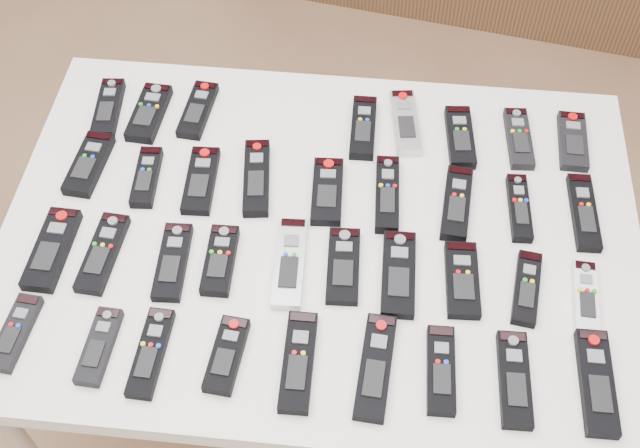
# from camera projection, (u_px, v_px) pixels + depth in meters

# --- Properties ---
(ground) EXTENTS (4.00, 4.00, 0.00)m
(ground) POSITION_uv_depth(u_px,v_px,m) (321.00, 389.00, 2.21)
(ground) COLOR brown
(ground) RESTS_ON ground
(table) EXTENTS (1.25, 0.88, 0.78)m
(table) POSITION_uv_depth(u_px,v_px,m) (320.00, 247.00, 1.62)
(table) COLOR white
(table) RESTS_ON ground
(remote_0) EXTENTS (0.06, 0.17, 0.02)m
(remote_0) POSITION_uv_depth(u_px,v_px,m) (108.00, 108.00, 1.75)
(remote_0) COLOR black
(remote_0) RESTS_ON table
(remote_1) EXTENTS (0.07, 0.16, 0.02)m
(remote_1) POSITION_uv_depth(u_px,v_px,m) (149.00, 113.00, 1.75)
(remote_1) COLOR black
(remote_1) RESTS_ON table
(remote_2) EXTENTS (0.07, 0.16, 0.02)m
(remote_2) POSITION_uv_depth(u_px,v_px,m) (198.00, 110.00, 1.75)
(remote_2) COLOR black
(remote_2) RESTS_ON table
(remote_3) EXTENTS (0.05, 0.17, 0.02)m
(remote_3) POSITION_uv_depth(u_px,v_px,m) (363.00, 128.00, 1.72)
(remote_3) COLOR black
(remote_3) RESTS_ON table
(remote_4) EXTENTS (0.08, 0.18, 0.02)m
(remote_4) POSITION_uv_depth(u_px,v_px,m) (405.00, 123.00, 1.73)
(remote_4) COLOR #B7B7BC
(remote_4) RESTS_ON table
(remote_5) EXTENTS (0.07, 0.17, 0.02)m
(remote_5) POSITION_uv_depth(u_px,v_px,m) (460.00, 137.00, 1.70)
(remote_5) COLOR black
(remote_5) RESTS_ON table
(remote_6) EXTENTS (0.06, 0.17, 0.02)m
(remote_6) POSITION_uv_depth(u_px,v_px,m) (519.00, 138.00, 1.70)
(remote_6) COLOR black
(remote_6) RESTS_ON table
(remote_7) EXTENTS (0.06, 0.16, 0.02)m
(remote_7) POSITION_uv_depth(u_px,v_px,m) (573.00, 141.00, 1.70)
(remote_7) COLOR black
(remote_7) RESTS_ON table
(remote_8) EXTENTS (0.07, 0.17, 0.02)m
(remote_8) POSITION_uv_depth(u_px,v_px,m) (89.00, 164.00, 1.66)
(remote_8) COLOR black
(remote_8) RESTS_ON table
(remote_9) EXTENTS (0.06, 0.15, 0.02)m
(remote_9) POSITION_uv_depth(u_px,v_px,m) (147.00, 177.00, 1.64)
(remote_9) COLOR black
(remote_9) RESTS_ON table
(remote_10) EXTENTS (0.06, 0.17, 0.02)m
(remote_10) POSITION_uv_depth(u_px,v_px,m) (201.00, 180.00, 1.63)
(remote_10) COLOR black
(remote_10) RESTS_ON table
(remote_11) EXTENTS (0.07, 0.19, 0.02)m
(remote_11) POSITION_uv_depth(u_px,v_px,m) (257.00, 178.00, 1.64)
(remote_11) COLOR black
(remote_11) RESTS_ON table
(remote_12) EXTENTS (0.07, 0.16, 0.02)m
(remote_12) POSITION_uv_depth(u_px,v_px,m) (327.00, 191.00, 1.62)
(remote_12) COLOR black
(remote_12) RESTS_ON table
(remote_13) EXTENTS (0.05, 0.19, 0.02)m
(remote_13) POSITION_uv_depth(u_px,v_px,m) (387.00, 194.00, 1.61)
(remote_13) COLOR black
(remote_13) RESTS_ON table
(remote_14) EXTENTS (0.07, 0.18, 0.02)m
(remote_14) POSITION_uv_depth(u_px,v_px,m) (457.00, 203.00, 1.60)
(remote_14) COLOR black
(remote_14) RESTS_ON table
(remote_15) EXTENTS (0.05, 0.16, 0.02)m
(remote_15) POSITION_uv_depth(u_px,v_px,m) (519.00, 208.00, 1.59)
(remote_15) COLOR black
(remote_15) RESTS_ON table
(remote_16) EXTENTS (0.05, 0.19, 0.02)m
(remote_16) POSITION_uv_depth(u_px,v_px,m) (584.00, 212.00, 1.59)
(remote_16) COLOR black
(remote_16) RESTS_ON table
(remote_17) EXTENTS (0.07, 0.18, 0.02)m
(remote_17) POSITION_uv_depth(u_px,v_px,m) (52.00, 249.00, 1.53)
(remote_17) COLOR black
(remote_17) RESTS_ON table
(remote_18) EXTENTS (0.06, 0.18, 0.02)m
(remote_18) POSITION_uv_depth(u_px,v_px,m) (103.00, 253.00, 1.52)
(remote_18) COLOR black
(remote_18) RESTS_ON table
(remote_19) EXTENTS (0.06, 0.17, 0.02)m
(remote_19) POSITION_uv_depth(u_px,v_px,m) (173.00, 262.00, 1.51)
(remote_19) COLOR black
(remote_19) RESTS_ON table
(remote_20) EXTENTS (0.06, 0.15, 0.02)m
(remote_20) POSITION_uv_depth(u_px,v_px,m) (220.00, 260.00, 1.51)
(remote_20) COLOR black
(remote_20) RESTS_ON table
(remote_21) EXTENTS (0.06, 0.20, 0.02)m
(remote_21) POSITION_uv_depth(u_px,v_px,m) (290.00, 263.00, 1.51)
(remote_21) COLOR #B7B7BC
(remote_21) RESTS_ON table
(remote_22) EXTENTS (0.07, 0.17, 0.02)m
(remote_22) POSITION_uv_depth(u_px,v_px,m) (343.00, 266.00, 1.51)
(remote_22) COLOR black
(remote_22) RESTS_ON table
(remote_23) EXTENTS (0.06, 0.18, 0.02)m
(remote_23) POSITION_uv_depth(u_px,v_px,m) (398.00, 274.00, 1.50)
(remote_23) COLOR black
(remote_23) RESTS_ON table
(remote_24) EXTENTS (0.07, 0.16, 0.02)m
(remote_24) POSITION_uv_depth(u_px,v_px,m) (462.00, 280.00, 1.49)
(remote_24) COLOR black
(remote_24) RESTS_ON table
(remote_25) EXTENTS (0.06, 0.16, 0.02)m
(remote_25) POSITION_uv_depth(u_px,v_px,m) (527.00, 288.00, 1.48)
(remote_25) COLOR black
(remote_25) RESTS_ON table
(remote_26) EXTENTS (0.05, 0.16, 0.02)m
(remote_26) POSITION_uv_depth(u_px,v_px,m) (585.00, 298.00, 1.47)
(remote_26) COLOR silver
(remote_26) RESTS_ON table
(remote_27) EXTENTS (0.06, 0.15, 0.02)m
(remote_27) POSITION_uv_depth(u_px,v_px,m) (15.00, 333.00, 1.42)
(remote_27) COLOR black
(remote_27) RESTS_ON table
(remote_28) EXTENTS (0.05, 0.15, 0.02)m
(remote_28) POSITION_uv_depth(u_px,v_px,m) (99.00, 346.00, 1.41)
(remote_28) COLOR black
(remote_28) RESTS_ON table
(remote_29) EXTENTS (0.05, 0.17, 0.02)m
(remote_29) POSITION_uv_depth(u_px,v_px,m) (151.00, 353.00, 1.40)
(remote_29) COLOR black
(remote_29) RESTS_ON table
(remote_30) EXTENTS (0.06, 0.15, 0.02)m
(remote_30) POSITION_uv_depth(u_px,v_px,m) (227.00, 355.00, 1.39)
(remote_30) COLOR black
(remote_30) RESTS_ON table
(remote_31) EXTENTS (0.06, 0.19, 0.02)m
(remote_31) POSITION_uv_depth(u_px,v_px,m) (298.00, 362.00, 1.39)
(remote_31) COLOR black
(remote_31) RESTS_ON table
(remote_32) EXTENTS (0.07, 0.20, 0.02)m
(remote_32) POSITION_uv_depth(u_px,v_px,m) (375.00, 367.00, 1.38)
(remote_32) COLOR black
(remote_32) RESTS_ON table
(remote_33) EXTENTS (0.05, 0.16, 0.02)m
(remote_33) POSITION_uv_depth(u_px,v_px,m) (441.00, 370.00, 1.38)
(remote_33) COLOR black
(remote_33) RESTS_ON table
(remote_34) EXTENTS (0.06, 0.18, 0.02)m
(remote_34) POSITION_uv_depth(u_px,v_px,m) (514.00, 379.00, 1.37)
(remote_34) COLOR black
(remote_34) RESTS_ON table
(remote_35) EXTENTS (0.06, 0.19, 0.02)m
(remote_35) POSITION_uv_depth(u_px,v_px,m) (597.00, 382.00, 1.36)
(remote_35) COLOR black
(remote_35) RESTS_ON table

